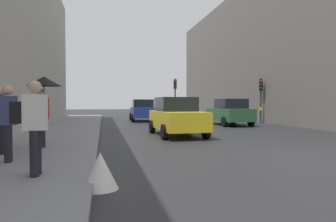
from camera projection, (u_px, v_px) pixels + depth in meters
ground_plane at (313, 156)px, 8.37m from camera, size 120.00×120.00×0.00m
sidewalk_kerb at (59, 136)px, 12.60m from camera, size 3.34×40.00×0.16m
building_facade_right at (303, 55)px, 26.82m from camera, size 12.00×35.14×11.58m
traffic_light_mid_street at (261, 92)px, 21.96m from camera, size 0.34×0.45×3.34m
traffic_light_far_median at (175, 91)px, 27.45m from camera, size 0.25×0.43×3.73m
car_green_estate at (230, 112)px, 19.88m from camera, size 2.05×4.22×1.76m
car_yellow_taxi at (177, 116)px, 13.62m from camera, size 2.12×4.25×1.76m
car_blue_van at (143, 110)px, 24.28m from camera, size 2.12×4.25×1.76m
pedestrian_with_umbrella at (43, 92)px, 8.90m from camera, size 1.00×1.00×2.14m
pedestrian_with_black_backpack at (33, 122)px, 5.48m from camera, size 0.61×0.36×1.77m
pedestrian_with_grey_backpack at (6, 118)px, 6.77m from camera, size 0.64×0.39×1.77m
pedestrian_in_dark_coat at (3, 117)px, 7.85m from camera, size 0.46×0.38×1.77m
warning_sign_triangle at (100, 171)px, 5.20m from camera, size 0.64×0.64×0.65m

